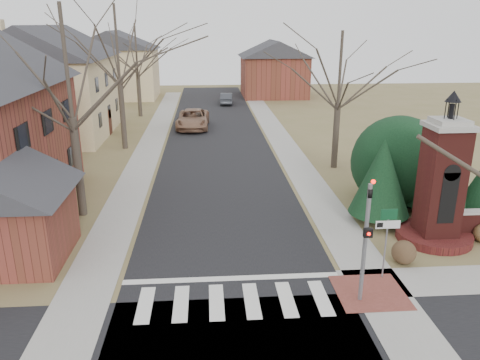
{
  "coord_description": "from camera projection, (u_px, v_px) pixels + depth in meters",
  "views": [
    {
      "loc": [
        -0.8,
        -12.94,
        8.98
      ],
      "look_at": [
        0.58,
        6.0,
        2.61
      ],
      "focal_mm": 35.0,
      "sensor_mm": 36.0,
      "label": 1
    }
  ],
  "objects": [
    {
      "name": "bare_tree_0",
      "position": [
        65.0,
        54.0,
        20.73
      ],
      "size": [
        8.05,
        8.05,
        11.15
      ],
      "color": "#473D33",
      "rests_on": "ground"
    },
    {
      "name": "sign_post",
      "position": [
        387.0,
        230.0,
        16.79
      ],
      "size": [
        0.9,
        0.07,
        2.75
      ],
      "color": "slate",
      "rests_on": "ground"
    },
    {
      "name": "evergreen_near",
      "position": [
        382.0,
        176.0,
        21.53
      ],
      "size": [
        2.8,
        2.8,
        4.1
      ],
      "color": "#473D33",
      "rests_on": "ground"
    },
    {
      "name": "curb_apron",
      "position": [
        370.0,
        292.0,
        16.42
      ],
      "size": [
        2.4,
        2.4,
        0.02
      ],
      "primitive_type": "cube",
      "color": "brown",
      "rests_on": "ground"
    },
    {
      "name": "bare_tree_2",
      "position": [
        136.0,
        45.0,
        45.49
      ],
      "size": [
        7.35,
        7.35,
        10.19
      ],
      "color": "#473D33",
      "rests_on": "ground"
    },
    {
      "name": "evergreen_mass",
      "position": [
        399.0,
        159.0,
        23.99
      ],
      "size": [
        4.8,
        4.8,
        4.8
      ],
      "primitive_type": "sphere",
      "color": "black",
      "rests_on": "ground"
    },
    {
      "name": "sidewalk_left",
      "position": [
        149.0,
        148.0,
        35.59
      ],
      "size": [
        2.0,
        60.0,
        0.02
      ],
      "primitive_type": "cube",
      "color": "gray",
      "rests_on": "ground"
    },
    {
      "name": "garage_left",
      "position": [
        9.0,
        207.0,
        18.1
      ],
      "size": [
        4.8,
        4.8,
        4.29
      ],
      "color": "brown",
      "rests_on": "ground"
    },
    {
      "name": "crosswalk_zone",
      "position": [
        234.0,
        301.0,
        15.9
      ],
      "size": [
        8.0,
        2.2,
        0.02
      ],
      "primitive_type": "cube",
      "color": "silver",
      "rests_on": "ground"
    },
    {
      "name": "stop_bar",
      "position": [
        232.0,
        279.0,
        17.32
      ],
      "size": [
        8.0,
        0.35,
        0.02
      ],
      "primitive_type": "cube",
      "color": "silver",
      "rests_on": "ground"
    },
    {
      "name": "bare_tree_3",
      "position": [
        341.0,
        63.0,
        28.66
      ],
      "size": [
        7.0,
        7.0,
        9.7
      ],
      "color": "#473D33",
      "rests_on": "ground"
    },
    {
      "name": "bare_tree_1",
      "position": [
        116.0,
        38.0,
        32.91
      ],
      "size": [
        8.4,
        8.4,
        11.64
      ],
      "color": "#473D33",
      "rests_on": "ground"
    },
    {
      "name": "main_street",
      "position": [
        217.0,
        146.0,
        35.95
      ],
      "size": [
        8.0,
        70.0,
        0.01
      ],
      "primitive_type": "cube",
      "color": "black",
      "rests_on": "ground"
    },
    {
      "name": "sidewalk_right_main",
      "position": [
        284.0,
        145.0,
        36.3
      ],
      "size": [
        2.0,
        60.0,
        0.02
      ],
      "primitive_type": "cube",
      "color": "gray",
      "rests_on": "ground"
    },
    {
      "name": "evergreen_mid",
      "position": [
        439.0,
        161.0,
        22.8
      ],
      "size": [
        3.4,
        3.4,
        4.7
      ],
      "color": "#473D33",
      "rests_on": "ground"
    },
    {
      "name": "dry_shrub_left",
      "position": [
        404.0,
        252.0,
        18.3
      ],
      "size": [
        0.95,
        0.95,
        0.95
      ],
      "primitive_type": "sphere",
      "color": "#4D3823",
      "rests_on": "ground"
    },
    {
      "name": "distant_car",
      "position": [
        226.0,
        99.0,
        54.65
      ],
      "size": [
        1.63,
        4.03,
        1.3
      ],
      "primitive_type": "imported",
      "rotation": [
        0.0,
        0.0,
        3.08
      ],
      "color": "#383B41",
      "rests_on": "ground"
    },
    {
      "name": "house_distant_right",
      "position": [
        274.0,
        67.0,
        59.92
      ],
      "size": [
        8.8,
        8.8,
        7.3
      ],
      "color": "brown",
      "rests_on": "ground"
    },
    {
      "name": "ground",
      "position": [
        236.0,
        315.0,
        15.15
      ],
      "size": [
        120.0,
        120.0,
        0.0
      ],
      "primitive_type": "plane",
      "color": "brown",
      "rests_on": "ground"
    },
    {
      "name": "pickup_truck",
      "position": [
        193.0,
        119.0,
        42.0
      ],
      "size": [
        3.0,
        6.08,
        1.66
      ],
      "primitive_type": "imported",
      "rotation": [
        0.0,
        0.0,
        -0.04
      ],
      "color": "#8E664D",
      "rests_on": "ground"
    },
    {
      "name": "traffic_signal_pole",
      "position": [
        366.0,
        231.0,
        15.16
      ],
      "size": [
        0.28,
        0.41,
        4.5
      ],
      "color": "slate",
      "rests_on": "ground"
    },
    {
      "name": "brick_gate_monument",
      "position": [
        440.0,
        193.0,
        19.8
      ],
      "size": [
        3.2,
        3.2,
        6.47
      ],
      "color": "#551D19",
      "rests_on": "ground"
    },
    {
      "name": "house_distant_left",
      "position": [
        115.0,
        63.0,
        58.35
      ],
      "size": [
        10.8,
        8.8,
        8.53
      ],
      "color": "beige",
      "rests_on": "ground"
    },
    {
      "name": "house_stucco_left",
      "position": [
        50.0,
        80.0,
        38.28
      ],
      "size": [
        9.8,
        12.8,
        9.28
      ],
      "color": "beige",
      "rests_on": "ground"
    }
  ]
}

